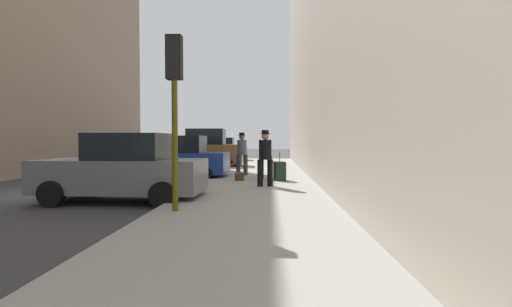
{
  "coord_description": "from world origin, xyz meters",
  "views": [
    {
      "loc": [
        6.47,
        -11.69,
        1.61
      ],
      "look_at": [
        5.81,
        6.12,
        1.01
      ],
      "focal_mm": 28.0,
      "sensor_mm": 36.0,
      "label": 1
    }
  ],
  "objects_px": {
    "parked_bronze_suv": "(204,150)",
    "rolling_suitcase": "(280,171)",
    "pedestrian_with_fedora": "(265,155)",
    "traffic_light": "(175,84)",
    "parked_red_hatchback": "(218,151)",
    "duffel_bag": "(240,176)",
    "parked_gray_coupe": "(124,169)",
    "pedestrian_with_beanie": "(242,151)",
    "parked_blue_sedan": "(177,159)",
    "fire_hydrant": "(228,164)",
    "pedestrian_in_red_jacket": "(266,154)"
  },
  "relations": [
    {
      "from": "parked_bronze_suv",
      "to": "rolling_suitcase",
      "type": "relative_size",
      "value": 4.43
    },
    {
      "from": "parked_blue_sedan",
      "to": "parked_red_hatchback",
      "type": "height_order",
      "value": "same"
    },
    {
      "from": "pedestrian_with_fedora",
      "to": "pedestrian_with_beanie",
      "type": "relative_size",
      "value": 1.0
    },
    {
      "from": "parked_gray_coupe",
      "to": "pedestrian_with_beanie",
      "type": "height_order",
      "value": "pedestrian_with_beanie"
    },
    {
      "from": "pedestrian_with_beanie",
      "to": "rolling_suitcase",
      "type": "relative_size",
      "value": 1.71
    },
    {
      "from": "parked_blue_sedan",
      "to": "rolling_suitcase",
      "type": "bearing_deg",
      "value": -21.57
    },
    {
      "from": "duffel_bag",
      "to": "traffic_light",
      "type": "bearing_deg",
      "value": -97.57
    },
    {
      "from": "parked_red_hatchback",
      "to": "duffel_bag",
      "type": "distance_m",
      "value": 14.82
    },
    {
      "from": "pedestrian_with_fedora",
      "to": "duffel_bag",
      "type": "relative_size",
      "value": 4.04
    },
    {
      "from": "pedestrian_with_fedora",
      "to": "rolling_suitcase",
      "type": "xyz_separation_m",
      "value": [
        0.5,
        1.83,
        -0.65
      ]
    },
    {
      "from": "parked_gray_coupe",
      "to": "parked_red_hatchback",
      "type": "distance_m",
      "value": 18.82
    },
    {
      "from": "parked_gray_coupe",
      "to": "traffic_light",
      "type": "xyz_separation_m",
      "value": [
        1.85,
        -2.06,
        1.91
      ]
    },
    {
      "from": "pedestrian_in_red_jacket",
      "to": "pedestrian_with_fedora",
      "type": "height_order",
      "value": "pedestrian_with_fedora"
    },
    {
      "from": "fire_hydrant",
      "to": "rolling_suitcase",
      "type": "xyz_separation_m",
      "value": [
        2.35,
        -4.41,
        -0.01
      ]
    },
    {
      "from": "parked_bronze_suv",
      "to": "duffel_bag",
      "type": "xyz_separation_m",
      "value": [
        2.69,
        -8.11,
        -0.74
      ]
    },
    {
      "from": "fire_hydrant",
      "to": "pedestrian_with_fedora",
      "type": "distance_m",
      "value": 6.54
    },
    {
      "from": "parked_bronze_suv",
      "to": "duffel_bag",
      "type": "relative_size",
      "value": 10.46
    },
    {
      "from": "pedestrian_in_red_jacket",
      "to": "pedestrian_with_beanie",
      "type": "distance_m",
      "value": 1.87
    },
    {
      "from": "traffic_light",
      "to": "pedestrian_with_fedora",
      "type": "bearing_deg",
      "value": 67.98
    },
    {
      "from": "parked_blue_sedan",
      "to": "rolling_suitcase",
      "type": "xyz_separation_m",
      "value": [
        4.15,
        -1.64,
        -0.36
      ]
    },
    {
      "from": "parked_gray_coupe",
      "to": "parked_red_hatchback",
      "type": "xyz_separation_m",
      "value": [
        0.0,
        18.82,
        0.0
      ]
    },
    {
      "from": "parked_bronze_suv",
      "to": "pedestrian_with_beanie",
      "type": "xyz_separation_m",
      "value": [
        2.62,
        -5.94,
        0.1
      ]
    },
    {
      "from": "parked_red_hatchback",
      "to": "pedestrian_in_red_jacket",
      "type": "distance_m",
      "value": 14.45
    },
    {
      "from": "pedestrian_in_red_jacket",
      "to": "rolling_suitcase",
      "type": "relative_size",
      "value": 1.64
    },
    {
      "from": "fire_hydrant",
      "to": "duffel_bag",
      "type": "xyz_separation_m",
      "value": [
        0.89,
        -4.36,
        -0.21
      ]
    },
    {
      "from": "pedestrian_in_red_jacket",
      "to": "duffel_bag",
      "type": "bearing_deg",
      "value": -148.1
    },
    {
      "from": "traffic_light",
      "to": "fire_hydrant",
      "type": "bearing_deg",
      "value": 90.27
    },
    {
      "from": "parked_red_hatchback",
      "to": "duffel_bag",
      "type": "bearing_deg",
      "value": -79.52
    },
    {
      "from": "rolling_suitcase",
      "to": "duffel_bag",
      "type": "relative_size",
      "value": 2.36
    },
    {
      "from": "traffic_light",
      "to": "pedestrian_in_red_jacket",
      "type": "xyz_separation_m",
      "value": [
        1.78,
        6.91,
        -1.65
      ]
    },
    {
      "from": "parked_red_hatchback",
      "to": "pedestrian_with_fedora",
      "type": "bearing_deg",
      "value": -77.48
    },
    {
      "from": "parked_red_hatchback",
      "to": "traffic_light",
      "type": "height_order",
      "value": "traffic_light"
    },
    {
      "from": "parked_red_hatchback",
      "to": "pedestrian_with_beanie",
      "type": "relative_size",
      "value": 2.37
    },
    {
      "from": "fire_hydrant",
      "to": "pedestrian_in_red_jacket",
      "type": "height_order",
      "value": "pedestrian_in_red_jacket"
    },
    {
      "from": "parked_blue_sedan",
      "to": "fire_hydrant",
      "type": "xyz_separation_m",
      "value": [
        1.8,
        2.77,
        -0.35
      ]
    },
    {
      "from": "parked_blue_sedan",
      "to": "fire_hydrant",
      "type": "height_order",
      "value": "parked_blue_sedan"
    },
    {
      "from": "parked_gray_coupe",
      "to": "pedestrian_with_beanie",
      "type": "bearing_deg",
      "value": 67.8
    },
    {
      "from": "fire_hydrant",
      "to": "rolling_suitcase",
      "type": "relative_size",
      "value": 0.68
    },
    {
      "from": "parked_blue_sedan",
      "to": "duffel_bag",
      "type": "height_order",
      "value": "parked_blue_sedan"
    },
    {
      "from": "parked_blue_sedan",
      "to": "pedestrian_with_fedora",
      "type": "relative_size",
      "value": 2.4
    },
    {
      "from": "parked_bronze_suv",
      "to": "parked_red_hatchback",
      "type": "relative_size",
      "value": 1.09
    },
    {
      "from": "parked_blue_sedan",
      "to": "pedestrian_with_fedora",
      "type": "distance_m",
      "value": 5.05
    },
    {
      "from": "parked_red_hatchback",
      "to": "parked_bronze_suv",
      "type": "bearing_deg",
      "value": -90.0
    },
    {
      "from": "pedestrian_with_fedora",
      "to": "traffic_light",
      "type": "bearing_deg",
      "value": -112.02
    },
    {
      "from": "parked_gray_coupe",
      "to": "pedestrian_with_beanie",
      "type": "relative_size",
      "value": 2.4
    },
    {
      "from": "parked_gray_coupe",
      "to": "traffic_light",
      "type": "distance_m",
      "value": 3.37
    },
    {
      "from": "parked_red_hatchback",
      "to": "rolling_suitcase",
      "type": "xyz_separation_m",
      "value": [
        4.15,
        -14.62,
        -0.36
      ]
    },
    {
      "from": "parked_gray_coupe",
      "to": "parked_red_hatchback",
      "type": "bearing_deg",
      "value": 90.0
    },
    {
      "from": "fire_hydrant",
      "to": "traffic_light",
      "type": "distance_m",
      "value": 10.92
    },
    {
      "from": "pedestrian_with_beanie",
      "to": "rolling_suitcase",
      "type": "xyz_separation_m",
      "value": [
        1.53,
        -2.21,
        -0.65
      ]
    }
  ]
}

